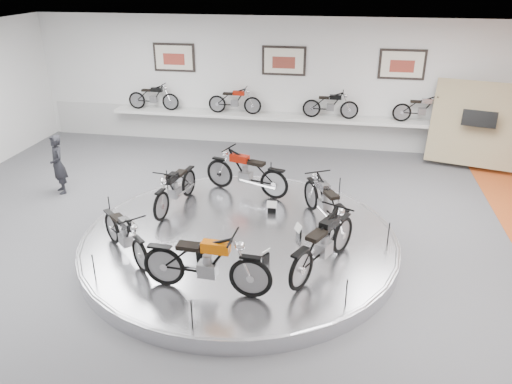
% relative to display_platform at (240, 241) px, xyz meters
% --- Properties ---
extents(floor, '(16.00, 16.00, 0.00)m').
position_rel_display_platform_xyz_m(floor, '(0.00, -0.30, -0.15)').
color(floor, '#555558').
rests_on(floor, ground).
extents(ceiling, '(16.00, 16.00, 0.00)m').
position_rel_display_platform_xyz_m(ceiling, '(0.00, -0.30, 3.85)').
color(ceiling, white).
rests_on(ceiling, wall_back).
extents(wall_back, '(16.00, 0.00, 16.00)m').
position_rel_display_platform_xyz_m(wall_back, '(0.00, 6.70, 1.85)').
color(wall_back, silver).
rests_on(wall_back, floor).
extents(dado_band, '(15.68, 0.04, 1.10)m').
position_rel_display_platform_xyz_m(dado_band, '(0.00, 6.68, 0.40)').
color(dado_band, '#BCBCBA').
rests_on(dado_band, floor).
extents(display_platform, '(6.40, 6.40, 0.30)m').
position_rel_display_platform_xyz_m(display_platform, '(0.00, 0.00, 0.00)').
color(display_platform, silver).
rests_on(display_platform, floor).
extents(platform_rim, '(6.40, 6.40, 0.10)m').
position_rel_display_platform_xyz_m(platform_rim, '(0.00, 0.00, 0.12)').
color(platform_rim, '#B2B2BA').
rests_on(platform_rim, display_platform).
extents(shelf, '(11.00, 0.55, 0.10)m').
position_rel_display_platform_xyz_m(shelf, '(0.00, 6.40, 0.85)').
color(shelf, silver).
rests_on(shelf, wall_back).
extents(poster_left, '(1.35, 0.06, 0.88)m').
position_rel_display_platform_xyz_m(poster_left, '(-3.50, 6.66, 2.55)').
color(poster_left, silver).
rests_on(poster_left, wall_back).
extents(poster_center, '(1.35, 0.06, 0.88)m').
position_rel_display_platform_xyz_m(poster_center, '(0.00, 6.66, 2.55)').
color(poster_center, silver).
rests_on(poster_center, wall_back).
extents(poster_right, '(1.35, 0.06, 0.88)m').
position_rel_display_platform_xyz_m(poster_right, '(3.50, 6.66, 2.55)').
color(poster_right, silver).
rests_on(poster_right, wall_back).
extents(display_panel, '(2.56, 1.52, 2.30)m').
position_rel_display_platform_xyz_m(display_panel, '(5.60, 5.80, 1.10)').
color(display_panel, '#8F825E').
rests_on(display_panel, floor).
extents(shelf_bike_a, '(1.22, 0.43, 0.73)m').
position_rel_display_platform_xyz_m(shelf_bike_a, '(-4.20, 6.40, 1.27)').
color(shelf_bike_a, black).
rests_on(shelf_bike_a, shelf).
extents(shelf_bike_b, '(1.22, 0.43, 0.73)m').
position_rel_display_platform_xyz_m(shelf_bike_b, '(-1.50, 6.40, 1.27)').
color(shelf_bike_b, '#931607').
rests_on(shelf_bike_b, shelf).
extents(shelf_bike_c, '(1.22, 0.43, 0.73)m').
position_rel_display_platform_xyz_m(shelf_bike_c, '(1.50, 6.40, 1.27)').
color(shelf_bike_c, black).
rests_on(shelf_bike_c, shelf).
extents(shelf_bike_d, '(1.22, 0.43, 0.73)m').
position_rel_display_platform_xyz_m(shelf_bike_d, '(4.20, 6.40, 1.27)').
color(shelf_bike_d, '#A5A5A9').
rests_on(shelf_bike_d, shelf).
extents(bike_a, '(1.38, 1.82, 1.02)m').
position_rel_display_platform_xyz_m(bike_a, '(1.67, 0.86, 0.66)').
color(bike_a, '#A5A5A9').
rests_on(bike_a, display_platform).
extents(bike_b, '(1.98, 1.18, 1.10)m').
position_rel_display_platform_xyz_m(bike_b, '(-0.27, 2.08, 0.70)').
color(bike_b, '#931607').
rests_on(bike_b, display_platform).
extents(bike_c, '(0.84, 1.76, 0.99)m').
position_rel_display_platform_xyz_m(bike_c, '(-1.69, 1.01, 0.65)').
color(bike_c, black).
rests_on(bike_c, display_platform).
extents(bike_d, '(1.57, 1.51, 0.95)m').
position_rel_display_platform_xyz_m(bike_d, '(-1.93, -1.17, 0.62)').
color(bike_d, black).
rests_on(bike_d, display_platform).
extents(bike_e, '(1.93, 0.77, 1.12)m').
position_rel_display_platform_xyz_m(bike_e, '(-0.13, -1.99, 0.71)').
color(bike_e, '#CC5904').
rests_on(bike_e, display_platform).
extents(bike_f, '(1.42, 1.98, 1.10)m').
position_rel_display_platform_xyz_m(bike_f, '(1.73, -0.98, 0.70)').
color(bike_f, black).
rests_on(bike_f, display_platform).
extents(visitor, '(0.65, 0.65, 1.52)m').
position_rel_display_platform_xyz_m(visitor, '(-5.09, 1.93, 0.61)').
color(visitor, black).
rests_on(visitor, floor).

